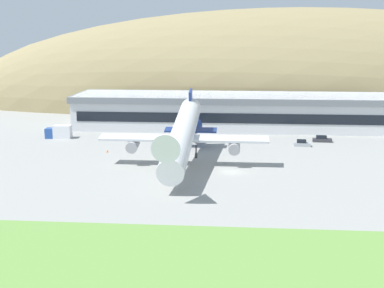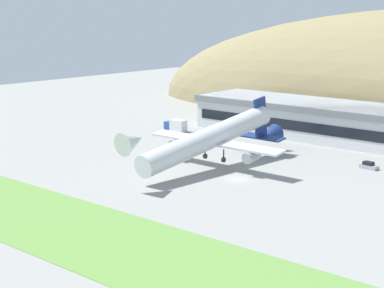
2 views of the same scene
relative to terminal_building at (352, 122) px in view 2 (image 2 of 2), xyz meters
name	(u,v)px [view 2 (image 2 of 2)]	position (x,y,z in m)	size (l,w,h in m)	color
ground_plane	(237,179)	(-0.01, -48.00, -5.23)	(352.36, 352.36, 0.00)	gray
grass_strip_foreground	(79,230)	(-0.01, -88.06, -5.19)	(317.12, 21.19, 0.08)	#669342
terminal_building	(352,122)	(0.00, 0.00, 0.00)	(87.76, 20.13, 9.23)	silver
cargo_airplane	(212,139)	(-9.71, -44.22, 1.09)	(33.59, 50.38, 12.46)	silver
service_car_0	(369,166)	(16.00, -23.25, -4.59)	(3.95, 2.07, 1.55)	#999EA3
fuel_truck	(176,126)	(-43.49, -18.36, -3.71)	(6.51, 2.91, 3.23)	#264C99
traffic_cone_0	(183,147)	(-27.63, -33.27, -4.95)	(0.52, 0.52, 0.58)	orange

